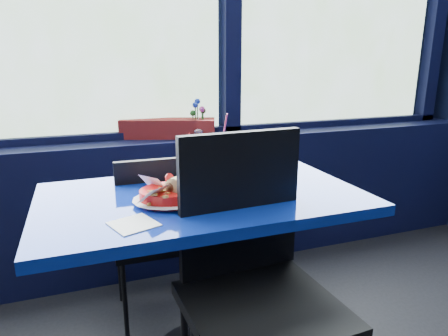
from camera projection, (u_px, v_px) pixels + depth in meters
The scene contains 10 objects.
window_sill at pixel (109, 211), 2.30m from camera, with size 5.00×0.26×0.80m, color black.
near_table at pixel (203, 237), 1.56m from camera, with size 1.20×0.70×0.75m.
chair_near_front at pixel (253, 269), 1.30m from camera, with size 0.48×0.48×1.01m.
chair_near_back at pixel (156, 229), 1.84m from camera, with size 0.39×0.40×0.84m.
planter_box at pixel (168, 128), 2.32m from camera, with size 0.54×0.14×0.11m, color maroon.
flower_vase at pixel (199, 126), 2.30m from camera, with size 0.12×0.12×0.23m.
food_basket at pixel (177, 191), 1.42m from camera, with size 0.32×0.32×0.10m.
ketchup_bottle at pixel (190, 158), 1.69m from camera, with size 0.05×0.05×0.20m.
soda_cup at pixel (221, 162), 1.70m from camera, with size 0.08×0.08×0.28m.
napkin at pixel (134, 224), 1.23m from camera, with size 0.13×0.13×0.00m, color white.
Camera 1 is at (-0.11, 0.62, 1.24)m, focal length 32.00 mm.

